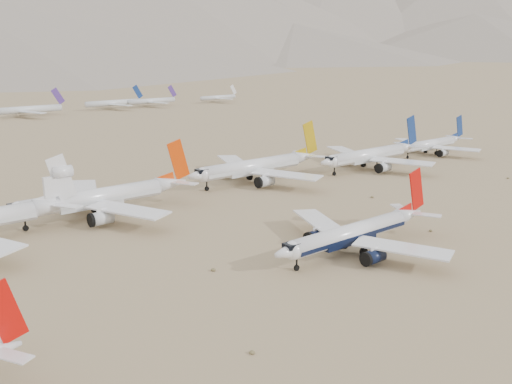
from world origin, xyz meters
TOP-DOWN VIEW (x-y plane):
  - ground at (0.00, 0.00)m, footprint 7000.00×7000.00m
  - main_airliner at (0.24, 4.12)m, footprint 44.57×43.53m
  - row2_navy_widebody at (70.69, 58.39)m, footprint 49.49×48.40m
  - row2_gold_tail at (25.23, 68.51)m, footprint 51.01×49.89m
  - row2_orange_tail at (-31.12, 63.87)m, footprint 50.46×49.36m
  - row2_blue_far at (112.10, 60.87)m, footprint 41.23×40.31m
  - foothills at (526.68, 1100.00)m, footprint 4637.50×1395.00m
  - desert_scrub at (-11.08, -26.49)m, footprint 247.37×121.67m

SIDE VIEW (x-z plane):
  - ground at x=0.00m, z-range 0.00..0.00m
  - desert_scrub at x=-11.08m, z-range -0.03..0.60m
  - row2_blue_far at x=112.10m, z-range -3.24..11.41m
  - main_airliner at x=0.24m, z-range -3.54..12.19m
  - row2_navy_widebody at x=70.69m, z-range -3.89..13.72m
  - row2_orange_tail at x=-31.12m, z-range -3.95..14.05m
  - row2_gold_tail at x=25.23m, z-range -4.00..14.16m
  - foothills at x=526.68m, z-range -10.35..144.65m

